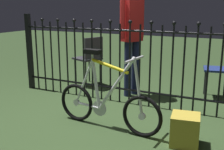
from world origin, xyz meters
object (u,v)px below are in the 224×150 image
Objects in this scene: person_visitor at (132,30)px; display_crate at (185,130)px; bicycle at (107,102)px; chair_charcoal at (90,56)px; chair_navy at (222,65)px.

person_visitor is 5.35× the size of display_crate.
bicycle is 0.90m from display_crate.
chair_charcoal is 2.71× the size of display_crate.
bicycle reaches higher than display_crate.
display_crate is (0.88, -0.01, -0.15)m from bicycle.
chair_charcoal is 2.46m from display_crate.
bicycle is 0.79× the size of person_visitor.
chair_charcoal is at bearing 143.13° from display_crate.
bicycle reaches higher than chair_navy.
chair_charcoal is at bearing 126.33° from bicycle.
chair_navy is at bearing 58.66° from bicycle.
person_visitor is at bearing 130.63° from display_crate.
chair_navy is 0.49× the size of person_visitor.
chair_charcoal is 0.98m from person_visitor.
bicycle reaches higher than chair_charcoal.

